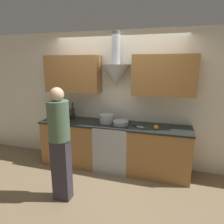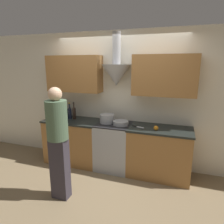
{
  "view_description": "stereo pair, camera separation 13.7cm",
  "coord_description": "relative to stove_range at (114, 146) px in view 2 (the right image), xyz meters",
  "views": [
    {
      "loc": [
        0.99,
        -3.09,
        2.0
      ],
      "look_at": [
        0.0,
        0.26,
        1.15
      ],
      "focal_mm": 32.0,
      "sensor_mm": 36.0,
      "label": 1
    },
    {
      "loc": [
        1.12,
        -3.05,
        2.0
      ],
      "look_at": [
        0.0,
        0.26,
        1.15
      ],
      "focal_mm": 32.0,
      "sensor_mm": 36.0,
      "label": 2
    }
  ],
  "objects": [
    {
      "name": "ground_plane",
      "position": [
        0.0,
        -0.36,
        -0.45
      ],
      "size": [
        12.0,
        12.0,
        0.0
      ],
      "primitive_type": "plane",
      "color": "#847051"
    },
    {
      "name": "wall_back",
      "position": [
        -0.0,
        0.27,
        1.01
      ],
      "size": [
        8.4,
        0.54,
        2.6
      ],
      "color": "silver",
      "rests_on": "ground_plane"
    },
    {
      "name": "counter_left",
      "position": [
        -0.87,
        -0.0,
        -0.0
      ],
      "size": [
        1.13,
        0.62,
        0.9
      ],
      "color": "#9E6B38",
      "rests_on": "ground_plane"
    },
    {
      "name": "counter_right",
      "position": [
        0.86,
        -0.0,
        -0.0
      ],
      "size": [
        1.1,
        0.62,
        0.9
      ],
      "color": "#9E6B38",
      "rests_on": "ground_plane"
    },
    {
      "name": "stove_range",
      "position": [
        0.0,
        0.0,
        0.0
      ],
      "size": [
        0.64,
        0.6,
        0.9
      ],
      "color": "#A8AAAF",
      "rests_on": "ground_plane"
    },
    {
      "name": "wine_bottle_0",
      "position": [
        -1.34,
        0.06,
        0.58
      ],
      "size": [
        0.07,
        0.07,
        0.34
      ],
      "color": "black",
      "rests_on": "counter_left"
    },
    {
      "name": "wine_bottle_1",
      "position": [
        -1.24,
        0.05,
        0.59
      ],
      "size": [
        0.07,
        0.07,
        0.36
      ],
      "color": "black",
      "rests_on": "counter_left"
    },
    {
      "name": "wine_bottle_2",
      "position": [
        -1.15,
        0.06,
        0.59
      ],
      "size": [
        0.07,
        0.07,
        0.35
      ],
      "color": "black",
      "rests_on": "counter_left"
    },
    {
      "name": "wine_bottle_3",
      "position": [
        -1.05,
        0.05,
        0.58
      ],
      "size": [
        0.07,
        0.07,
        0.33
      ],
      "color": "black",
      "rests_on": "counter_left"
    },
    {
      "name": "wine_bottle_4",
      "position": [
        -0.96,
        0.05,
        0.58
      ],
      "size": [
        0.08,
        0.08,
        0.34
      ],
      "color": "black",
      "rests_on": "counter_left"
    },
    {
      "name": "wine_bottle_5",
      "position": [
        -0.87,
        0.06,
        0.59
      ],
      "size": [
        0.07,
        0.07,
        0.35
      ],
      "color": "black",
      "rests_on": "counter_left"
    },
    {
      "name": "stock_pot",
      "position": [
        -0.14,
        0.03,
        0.53
      ],
      "size": [
        0.27,
        0.27,
        0.16
      ],
      "color": "#A8AAAF",
      "rests_on": "stove_range"
    },
    {
      "name": "mixing_bowl",
      "position": [
        0.14,
        -0.02,
        0.48
      ],
      "size": [
        0.28,
        0.28,
        0.07
      ],
      "color": "#A8AAAF",
      "rests_on": "stove_range"
    },
    {
      "name": "orange_fruit",
      "position": [
        0.8,
        -0.13,
        0.49
      ],
      "size": [
        0.08,
        0.08,
        0.08
      ],
      "color": "orange",
      "rests_on": "counter_right"
    },
    {
      "name": "chefs_knife",
      "position": [
        0.48,
        -0.05,
        0.45
      ],
      "size": [
        0.22,
        0.11,
        0.01
      ],
      "rotation": [
        0.0,
        0.0,
        -0.36
      ],
      "color": "silver",
      "rests_on": "counter_right"
    },
    {
      "name": "person_foreground_left",
      "position": [
        -0.48,
        -1.11,
        0.49
      ],
      "size": [
        0.3,
        0.3,
        1.69
      ],
      "color": "#38333D",
      "rests_on": "ground_plane"
    }
  ]
}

